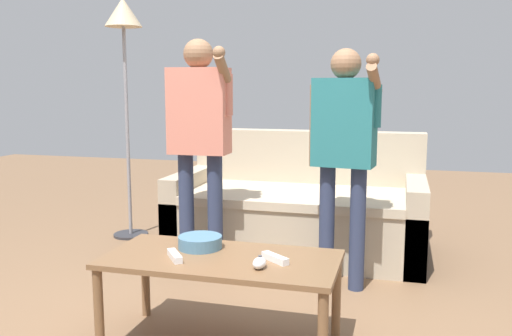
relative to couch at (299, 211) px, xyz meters
name	(u,v)px	position (x,y,z in m)	size (l,w,h in m)	color
couch	(299,211)	(0.00, 0.00, 0.00)	(1.81, 0.94, 0.87)	#B7A88E
coffee_table	(221,268)	(-0.06, -1.62, 0.09)	(1.08, 0.52, 0.44)	brown
snack_bowl	(200,242)	(-0.20, -1.52, 0.18)	(0.21, 0.21, 0.06)	teal
game_remote_nunchuk	(259,263)	(0.15, -1.73, 0.17)	(0.06, 0.09, 0.05)	white
floor_lamp	(124,37)	(-1.40, -0.01, 1.31)	(0.29, 0.29, 1.90)	#2D2D33
player_left	(199,129)	(-0.52, -0.67, 0.66)	(0.45, 0.30, 1.51)	#2D3856
player_right	(344,140)	(0.40, -0.71, 0.61)	(0.42, 0.32, 1.43)	#2D3856
game_remote_wand_near	(175,256)	(-0.25, -1.71, 0.16)	(0.12, 0.15, 0.03)	white
game_remote_wand_far	(275,258)	(0.20, -1.62, 0.16)	(0.14, 0.12, 0.03)	white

